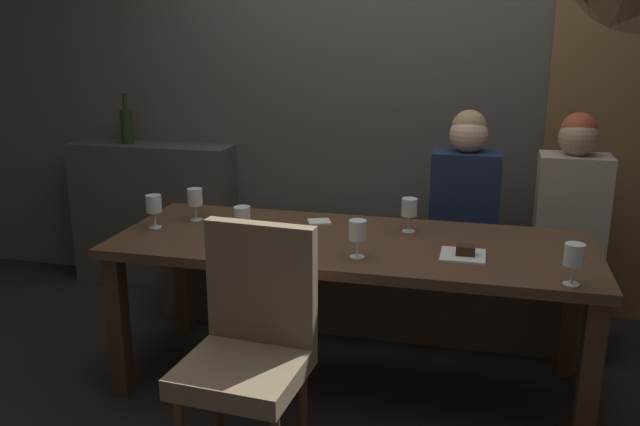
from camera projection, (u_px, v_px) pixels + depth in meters
name	position (u px, v px, depth m)	size (l,w,h in m)	color
ground	(350.00, 383.00, 3.31)	(9.00, 9.00, 0.00)	black
back_wall_tiled	(393.00, 59.00, 4.04)	(6.00, 0.12, 3.00)	#4C4944
arched_door	(634.00, 88.00, 3.70)	(0.90, 0.05, 2.55)	brown
back_counter	(155.00, 214.00, 4.51)	(1.10, 0.28, 0.95)	#413E3A
dining_table	(351.00, 258.00, 3.13)	(2.20, 0.84, 0.74)	#412B1C
banquette_bench	(374.00, 288.00, 3.90)	(2.50, 0.44, 0.45)	#4A3C2E
chair_near_side	(251.00, 338.00, 2.54)	(0.47, 0.47, 0.98)	#4C3321
diner_redhead	(465.00, 191.00, 3.60)	(0.36, 0.24, 0.82)	#192342
diner_bearded	(572.00, 195.00, 3.52)	(0.36, 0.24, 0.82)	#9E9384
wine_bottle_dark_red	(127.00, 125.00, 4.37)	(0.08, 0.08, 0.33)	black
wine_glass_end_right	(195.00, 198.00, 3.40)	(0.08, 0.08, 0.16)	silver
wine_glass_near_left	(574.00, 256.00, 2.54)	(0.08, 0.08, 0.16)	silver
wine_glass_end_left	(154.00, 205.00, 3.26)	(0.08, 0.08, 0.16)	silver
wine_glass_far_left	(358.00, 231.00, 2.85)	(0.08, 0.08, 0.16)	silver
wine_glass_near_right	(242.00, 217.00, 3.06)	(0.08, 0.08, 0.16)	silver
wine_glass_center_front	(409.00, 209.00, 3.20)	(0.08, 0.08, 0.16)	silver
dessert_plate	(464.00, 253.00, 2.88)	(0.19, 0.19, 0.05)	white
folded_napkin	(319.00, 222.00, 3.38)	(0.11, 0.10, 0.01)	silver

